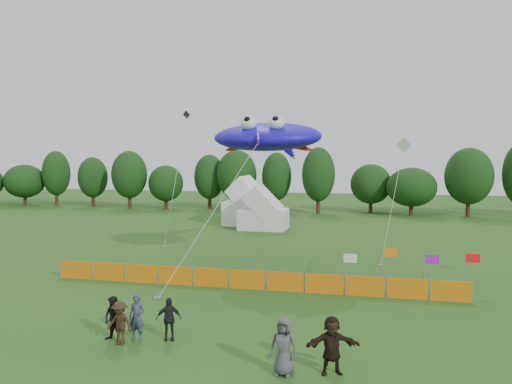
% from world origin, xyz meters
% --- Properties ---
extents(ground, '(160.00, 160.00, 0.00)m').
position_xyz_m(ground, '(0.00, 0.00, 0.00)').
color(ground, '#234C16').
rests_on(ground, ground).
extents(treeline, '(104.57, 8.78, 8.36)m').
position_xyz_m(treeline, '(1.61, 44.93, 4.18)').
color(treeline, '#382314').
rests_on(treeline, ground).
extents(tent_left, '(4.47, 4.47, 3.95)m').
position_xyz_m(tent_left, '(-7.01, 32.42, 1.99)').
color(tent_left, white).
rests_on(tent_left, ground).
extents(tent_right, '(4.49, 3.59, 3.17)m').
position_xyz_m(tent_right, '(-4.65, 29.28, 1.60)').
color(tent_right, silver).
rests_on(tent_right, ground).
extents(barrier_fence, '(21.90, 0.06, 1.00)m').
position_xyz_m(barrier_fence, '(-0.87, 7.70, 0.50)').
color(barrier_fence, '#CA6D0B').
rests_on(barrier_fence, ground).
extents(flag_row, '(6.73, 0.81, 2.21)m').
position_xyz_m(flag_row, '(7.17, 8.97, 1.39)').
color(flag_row, gray).
rests_on(flag_row, ground).
extents(spectator_a, '(0.66, 0.45, 1.75)m').
position_xyz_m(spectator_a, '(-3.11, -0.32, 0.88)').
color(spectator_a, '#303A50').
rests_on(spectator_a, ground).
extents(spectator_b, '(0.90, 0.76, 1.67)m').
position_xyz_m(spectator_b, '(-3.91, -0.56, 0.84)').
color(spectator_b, black).
rests_on(spectator_b, ground).
extents(spectator_c, '(1.12, 0.75, 1.61)m').
position_xyz_m(spectator_c, '(-3.52, -0.87, 0.81)').
color(spectator_c, '#301E13').
rests_on(spectator_c, ground).
extents(spectator_d, '(1.02, 0.70, 1.61)m').
position_xyz_m(spectator_d, '(-1.97, -0.00, 0.80)').
color(spectator_d, black).
rests_on(spectator_d, ground).
extents(spectator_e, '(0.94, 0.65, 1.83)m').
position_xyz_m(spectator_e, '(2.75, -2.01, 0.91)').
color(spectator_e, '#444448').
rests_on(spectator_e, ground).
extents(spectator_f, '(1.80, 1.04, 1.85)m').
position_xyz_m(spectator_f, '(4.23, -1.60, 0.93)').
color(spectator_f, black).
rests_on(spectator_f, ground).
extents(stingray_kite, '(7.36, 16.72, 9.30)m').
position_xyz_m(stingray_kite, '(-0.80, 13.14, 8.08)').
color(stingray_kite, '#210FE1').
rests_on(stingray_kite, ground).
extents(small_kite_white, '(2.40, 7.14, 8.37)m').
position_xyz_m(small_kite_white, '(7.18, 19.79, 5.47)').
color(small_kite_white, silver).
rests_on(small_kite_white, ground).
extents(small_kite_dark, '(2.26, 9.73, 11.29)m').
position_xyz_m(small_kite_dark, '(-10.96, 23.28, 6.08)').
color(small_kite_dark, black).
rests_on(small_kite_dark, ground).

